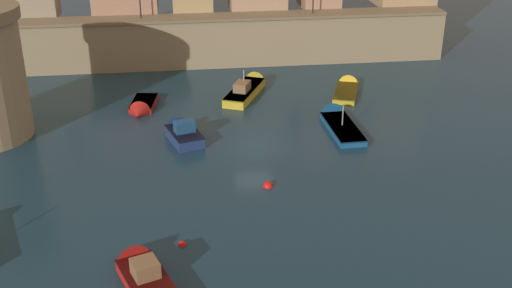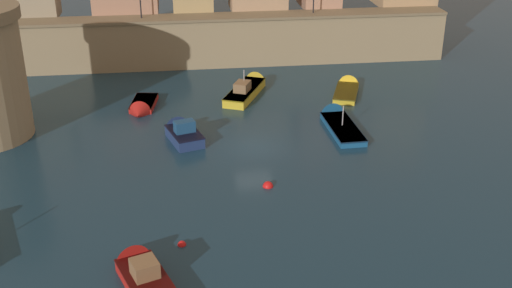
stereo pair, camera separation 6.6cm
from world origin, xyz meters
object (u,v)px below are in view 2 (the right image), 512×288
object	(u,v)px
moored_boat_1	(182,132)
moored_boat_0	(142,108)
mooring_buoy_1	(182,245)
moored_boat_4	(347,88)
moored_boat_2	(248,87)
moored_boat_3	(141,271)
moored_boat_6	(337,120)
mooring_buoy_0	(268,186)

from	to	relation	value
moored_boat_1	moored_boat_0	bearing A→B (deg)	10.66
moored_boat_0	mooring_buoy_1	bearing A→B (deg)	16.31
moored_boat_4	moored_boat_0	bearing A→B (deg)	117.77
moored_boat_0	moored_boat_4	xyz separation A→B (m)	(16.82, 2.35, 0.00)
moored_boat_1	moored_boat_2	bearing A→B (deg)	-50.47
moored_boat_4	moored_boat_3	bearing A→B (deg)	165.62
moored_boat_4	mooring_buoy_1	xyz separation A→B (m)	(-14.21, -21.24, -0.24)
moored_boat_0	moored_boat_2	bearing A→B (deg)	117.39
moored_boat_6	mooring_buoy_1	distance (m)	18.58
moored_boat_3	moored_boat_4	world-z (taller)	moored_boat_3
moored_boat_3	mooring_buoy_0	distance (m)	10.85
moored_boat_1	moored_boat_4	world-z (taller)	moored_boat_1
moored_boat_3	mooring_buoy_1	size ratio (longest dim) A/B	12.56
moored_boat_3	moored_boat_6	distance (m)	21.78
moored_boat_1	moored_boat_4	distance (m)	16.01
moored_boat_0	moored_boat_3	xyz separation A→B (m)	(0.65, -21.43, 0.16)
moored_boat_0	moored_boat_3	world-z (taller)	moored_boat_3
moored_boat_0	moored_boat_2	xyz separation A→B (m)	(8.60, 2.95, 0.20)
mooring_buoy_0	moored_boat_4	bearing A→B (deg)	60.19
moored_boat_0	moored_boat_4	world-z (taller)	moored_boat_4
moored_boat_1	moored_boat_4	xyz separation A→B (m)	(13.90, 7.95, -0.24)
moored_boat_1	moored_boat_2	xyz separation A→B (m)	(5.68, 8.56, -0.05)
moored_boat_2	moored_boat_6	size ratio (longest dim) A/B	1.06
moored_boat_0	moored_boat_2	world-z (taller)	moored_boat_2
moored_boat_4	mooring_buoy_0	size ratio (longest dim) A/B	9.30
moored_boat_0	moored_boat_2	size ratio (longest dim) A/B	0.63
mooring_buoy_0	mooring_buoy_1	xyz separation A→B (m)	(-5.24, -5.58, 0.00)
moored_boat_1	moored_boat_3	world-z (taller)	moored_boat_1
moored_boat_2	mooring_buoy_0	distance (m)	16.29
moored_boat_2	moored_boat_6	distance (m)	9.28
moored_boat_4	moored_boat_6	bearing A→B (deg)	179.01
moored_boat_0	moored_boat_6	bearing A→B (deg)	81.22
moored_boat_0	moored_boat_1	bearing A→B (deg)	36.01
moored_boat_1	moored_boat_3	distance (m)	15.99
mooring_buoy_1	mooring_buoy_0	bearing A→B (deg)	46.80
moored_boat_4	moored_boat_6	distance (m)	7.24
mooring_buoy_0	mooring_buoy_1	distance (m)	7.65
mooring_buoy_1	moored_boat_0	bearing A→B (deg)	97.85
moored_boat_1	mooring_buoy_0	distance (m)	9.16
moored_boat_2	mooring_buoy_1	xyz separation A→B (m)	(-6.00, -21.85, -0.44)
moored_boat_0	moored_boat_1	distance (m)	6.33
moored_boat_3	mooring_buoy_1	bearing A→B (deg)	-58.06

